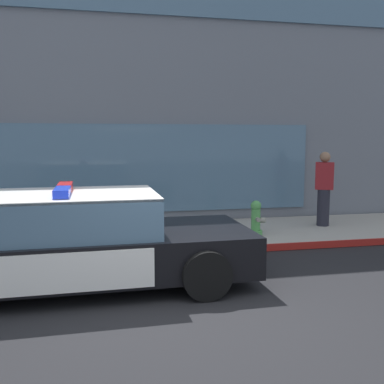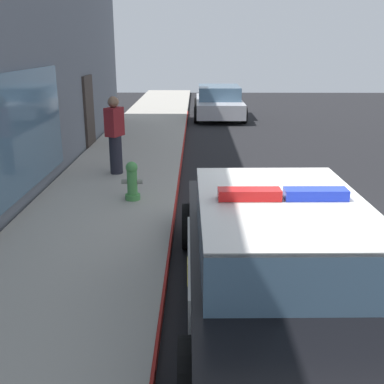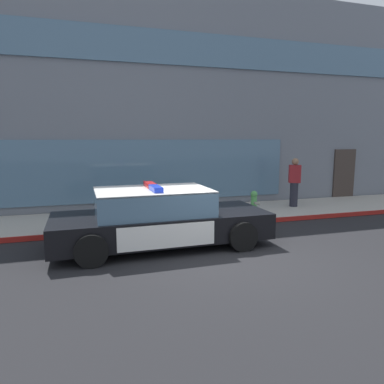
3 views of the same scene
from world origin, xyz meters
TOP-DOWN VIEW (x-y plane):
  - ground at (0.00, 0.00)m, footprint 48.00×48.00m
  - sidewalk at (0.00, 3.84)m, footprint 48.00×2.64m
  - curb_red_paint at (0.00, 2.51)m, footprint 28.80×0.04m
  - storefront_building at (-0.43, 10.48)m, footprint 25.33×10.62m
  - police_cruiser at (-1.38, 1.23)m, footprint 5.07×2.22m
  - fire_hydrant at (2.16, 3.31)m, footprint 0.34×0.39m
  - pedestrian_on_sidewalk at (4.02, 3.92)m, footprint 0.47×0.41m

SIDE VIEW (x-z plane):
  - ground at x=0.00m, z-range 0.00..0.00m
  - sidewalk at x=0.00m, z-range 0.00..0.15m
  - curb_red_paint at x=0.00m, z-range 0.01..0.14m
  - fire_hydrant at x=2.16m, z-range 0.14..0.86m
  - police_cruiser at x=-1.38m, z-range -0.07..1.43m
  - pedestrian_on_sidewalk at x=4.02m, z-range 0.16..1.87m
  - storefront_building at x=-0.43m, z-range 0.00..7.69m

